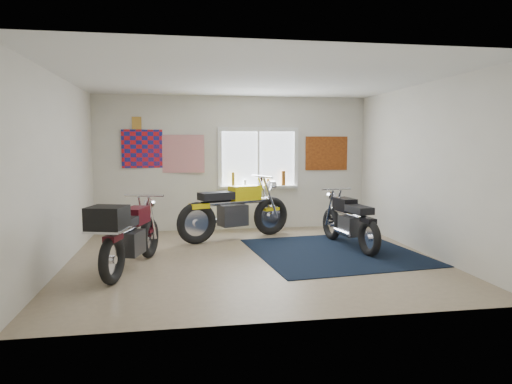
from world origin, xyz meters
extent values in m
plane|color=#9E896B|center=(0.00, 0.00, 0.00)|extent=(5.50, 5.50, 0.00)
plane|color=white|center=(0.00, 0.00, 2.70)|extent=(5.50, 5.50, 0.00)
plane|color=silver|center=(0.00, 2.50, 1.35)|extent=(5.50, 0.00, 5.50)
plane|color=silver|center=(0.00, -2.50, 1.35)|extent=(5.50, 0.00, 5.50)
plane|color=silver|center=(-2.75, 0.00, 1.35)|extent=(0.00, 5.00, 5.00)
plane|color=silver|center=(2.75, 0.00, 1.35)|extent=(0.00, 5.00, 5.00)
cube|color=black|center=(1.36, 0.21, 0.01)|extent=(2.76, 2.85, 0.01)
cube|color=white|center=(0.50, 2.48, 1.45)|extent=(1.50, 0.02, 1.10)
cube|color=white|center=(0.50, 2.47, 2.04)|extent=(1.66, 0.06, 0.08)
cube|color=white|center=(0.50, 2.47, 0.86)|extent=(1.66, 0.06, 0.08)
cube|color=white|center=(-0.29, 2.47, 1.45)|extent=(0.08, 0.06, 1.10)
cube|color=white|center=(1.29, 2.47, 1.45)|extent=(0.08, 0.06, 1.10)
cube|color=white|center=(0.50, 2.47, 1.45)|extent=(0.04, 0.06, 1.10)
cube|color=white|center=(0.50, 2.41, 0.88)|extent=(1.60, 0.16, 0.04)
cylinder|color=#826413|center=(-0.03, 2.40, 1.04)|extent=(0.07, 0.07, 0.28)
cylinder|color=white|center=(0.22, 2.40, 0.96)|extent=(0.06, 0.06, 0.12)
cylinder|color=black|center=(0.55, 2.40, 1.01)|extent=(0.06, 0.06, 0.22)
cylinder|color=orange|center=(0.69, 2.40, 0.97)|extent=(0.05, 0.05, 0.14)
cylinder|color=brown|center=(1.01, 2.40, 1.05)|extent=(0.09, 0.09, 0.30)
plane|color=red|center=(-1.70, 2.48, 1.65)|extent=(1.00, 0.07, 1.00)
plane|color=red|center=(-1.05, 2.46, 1.55)|extent=(0.90, 0.09, 0.90)
cube|color=#BE8936|center=(-1.90, 2.48, 2.15)|extent=(0.18, 0.02, 0.24)
cube|color=#A54C14|center=(1.95, 2.48, 1.55)|extent=(0.90, 0.03, 0.70)
torus|color=black|center=(0.63, 1.80, 0.37)|extent=(0.74, 0.42, 0.74)
torus|color=black|center=(-0.81, 1.20, 0.37)|extent=(0.74, 0.42, 0.74)
cylinder|color=silver|center=(0.63, 1.80, 0.37)|extent=(0.16, 0.15, 0.12)
cylinder|color=silver|center=(-0.81, 1.20, 0.37)|extent=(0.16, 0.15, 0.12)
cylinder|color=silver|center=(-0.09, 1.50, 0.69)|extent=(1.33, 0.63, 0.10)
cube|color=#323335|center=(-0.14, 1.48, 0.44)|extent=(0.58, 0.48, 0.38)
cylinder|color=silver|center=(-0.21, 1.64, 0.33)|extent=(0.60, 0.30, 0.08)
cube|color=yellow|center=(0.09, 1.58, 0.84)|extent=(0.62, 0.48, 0.27)
cube|color=black|center=(-0.45, 1.35, 0.82)|extent=(0.68, 0.52, 0.13)
cube|color=yellow|center=(-0.76, 1.22, 0.67)|extent=(0.38, 0.29, 0.09)
cube|color=yellow|center=(0.63, 1.80, 0.50)|extent=(0.35, 0.26, 0.06)
cylinder|color=silver|center=(0.44, 1.72, 1.13)|extent=(0.30, 0.65, 0.04)
cylinder|color=silver|center=(0.65, 1.80, 0.96)|extent=(0.17, 0.21, 0.18)
torus|color=black|center=(1.64, 1.17, 0.29)|extent=(0.20, 0.60, 0.59)
torus|color=black|center=(1.81, -0.13, 0.29)|extent=(0.20, 0.60, 0.59)
cylinder|color=silver|center=(1.64, 1.17, 0.29)|extent=(0.11, 0.11, 0.10)
cylinder|color=silver|center=(1.81, -0.13, 0.29)|extent=(0.11, 0.11, 0.10)
cylinder|color=silver|center=(1.72, 0.52, 0.58)|extent=(0.24, 1.18, 0.08)
cube|color=#323335|center=(1.73, 0.47, 0.37)|extent=(0.32, 0.45, 0.32)
cylinder|color=silver|center=(1.58, 0.45, 0.28)|extent=(0.13, 0.52, 0.07)
cube|color=black|center=(1.70, 0.69, 0.71)|extent=(0.30, 0.49, 0.22)
cube|color=black|center=(1.77, 0.20, 0.69)|extent=(0.33, 0.54, 0.11)
cube|color=black|center=(1.81, -0.08, 0.56)|extent=(0.19, 0.30, 0.07)
cube|color=black|center=(1.64, 1.17, 0.40)|extent=(0.16, 0.28, 0.05)
cylinder|color=silver|center=(1.66, 1.00, 0.95)|extent=(0.58, 0.11, 0.03)
cylinder|color=silver|center=(1.63, 1.19, 0.80)|extent=(0.16, 0.11, 0.15)
torus|color=black|center=(-1.57, 0.35, 0.31)|extent=(0.29, 0.64, 0.63)
torus|color=black|center=(-1.93, -0.95, 0.31)|extent=(0.29, 0.64, 0.63)
cylinder|color=silver|center=(-1.57, 0.35, 0.31)|extent=(0.12, 0.13, 0.11)
cylinder|color=silver|center=(-1.93, -0.95, 0.31)|extent=(0.12, 0.13, 0.11)
cylinder|color=silver|center=(-1.75, -0.30, 0.60)|extent=(0.41, 1.19, 0.09)
cube|color=#323335|center=(-1.76, -0.35, 0.39)|extent=(0.38, 0.49, 0.33)
cylinder|color=silver|center=(-1.91, -0.31, 0.29)|extent=(0.21, 0.53, 0.07)
cube|color=#3E0A11|center=(-1.70, -0.13, 0.73)|extent=(0.37, 0.53, 0.23)
cube|color=black|center=(-1.84, -0.63, 0.71)|extent=(0.40, 0.58, 0.12)
cube|color=#3E0A11|center=(-1.92, -0.90, 0.58)|extent=(0.23, 0.32, 0.08)
cube|color=#3E0A11|center=(-1.57, 0.35, 0.42)|extent=(0.20, 0.30, 0.05)
cylinder|color=silver|center=(-1.61, 0.18, 0.98)|extent=(0.58, 0.19, 0.03)
cylinder|color=silver|center=(-1.56, 0.37, 0.83)|extent=(0.17, 0.13, 0.15)
cube|color=black|center=(-1.96, -1.04, 0.85)|extent=(0.53, 0.51, 0.29)
camera|label=1|loc=(-1.07, -6.72, 1.74)|focal=32.00mm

